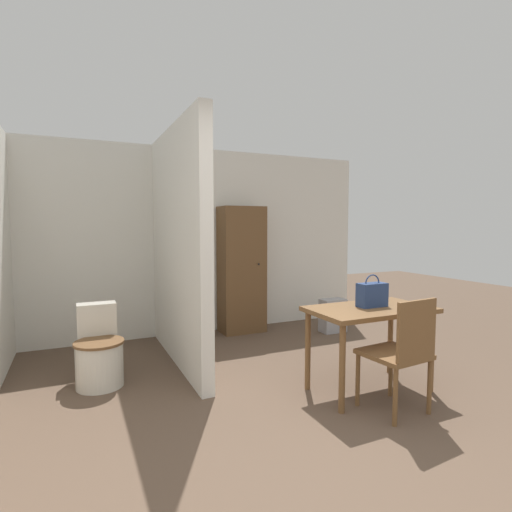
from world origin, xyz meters
TOP-DOWN VIEW (x-y plane):
  - ground_plane at (0.00, 0.00)m, footprint 16.00×16.00m
  - wall_back at (0.00, 3.68)m, footprint 5.20×0.12m
  - partition_wall at (-0.45, 2.57)m, footprint 0.12×2.09m
  - dining_table at (0.91, 1.09)m, footprint 1.08×0.62m
  - wooden_chair at (0.84, 0.64)m, footprint 0.48×0.48m
  - toilet at (-1.27, 2.25)m, footprint 0.44×0.59m
  - handbag at (0.95, 1.11)m, footprint 0.27×0.13m
  - wooden_cabinet at (0.64, 3.40)m, footprint 0.60×0.41m
  - space_heater at (1.77, 2.85)m, footprint 0.34×0.21m

SIDE VIEW (x-z plane):
  - ground_plane at x=0.00m, z-range 0.00..0.00m
  - space_heater at x=1.77m, z-range 0.00..0.46m
  - toilet at x=-1.27m, z-range -0.07..0.65m
  - wooden_chair at x=0.84m, z-range 0.05..0.97m
  - dining_table at x=0.91m, z-range 0.28..1.03m
  - handbag at x=0.95m, z-range 0.72..1.01m
  - wooden_cabinet at x=0.64m, z-range 0.00..1.73m
  - wall_back at x=0.00m, z-range 0.00..2.50m
  - partition_wall at x=-0.45m, z-range 0.00..2.50m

